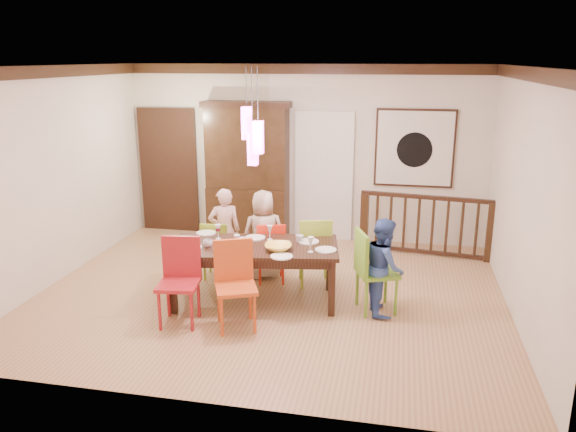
% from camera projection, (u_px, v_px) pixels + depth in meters
% --- Properties ---
extents(floor, '(6.00, 6.00, 0.00)m').
position_uv_depth(floor, '(271.00, 293.00, 7.40)').
color(floor, '#A3754F').
rests_on(floor, ground).
extents(ceiling, '(6.00, 6.00, 0.00)m').
position_uv_depth(ceiling, '(269.00, 66.00, 6.61)').
color(ceiling, white).
rests_on(ceiling, wall_back).
extents(wall_back, '(6.00, 0.00, 6.00)m').
position_uv_depth(wall_back, '(304.00, 154.00, 9.37)').
color(wall_back, beige).
rests_on(wall_back, floor).
extents(wall_left, '(0.00, 5.00, 5.00)m').
position_uv_depth(wall_left, '(54.00, 176.00, 7.58)').
color(wall_left, beige).
rests_on(wall_left, floor).
extents(wall_right, '(0.00, 5.00, 5.00)m').
position_uv_depth(wall_right, '(524.00, 197.00, 6.44)').
color(wall_right, beige).
rests_on(wall_right, floor).
extents(crown_molding, '(6.00, 5.00, 0.16)m').
position_uv_depth(crown_molding, '(269.00, 73.00, 6.64)').
color(crown_molding, black).
rests_on(crown_molding, wall_back).
extents(panel_door, '(1.04, 0.07, 2.24)m').
position_uv_depth(panel_door, '(169.00, 172.00, 9.89)').
color(panel_door, black).
rests_on(panel_door, wall_back).
extents(white_doorway, '(0.97, 0.05, 2.22)m').
position_uv_depth(white_doorway, '(324.00, 178.00, 9.38)').
color(white_doorway, silver).
rests_on(white_doorway, wall_back).
extents(painting, '(1.25, 0.06, 1.25)m').
position_uv_depth(painting, '(415.00, 148.00, 8.95)').
color(painting, black).
rests_on(painting, wall_back).
extents(pendant_cluster, '(0.27, 0.21, 1.14)m').
position_uv_depth(pendant_cluster, '(253.00, 136.00, 6.61)').
color(pendant_cluster, '#E745B0').
rests_on(pendant_cluster, ceiling).
extents(dining_table, '(2.19, 1.26, 0.75)m').
position_uv_depth(dining_table, '(255.00, 251.00, 7.00)').
color(dining_table, black).
rests_on(dining_table, floor).
extents(chair_far_left, '(0.40, 0.40, 0.82)m').
position_uv_depth(chair_far_left, '(217.00, 245.00, 7.84)').
color(chair_far_left, '#86A920').
rests_on(chair_far_left, floor).
extents(chair_far_mid, '(0.49, 0.49, 0.86)m').
position_uv_depth(chair_far_mid, '(270.00, 247.00, 7.68)').
color(chair_far_mid, red).
rests_on(chair_far_mid, floor).
extents(chair_far_right, '(0.52, 0.52, 0.96)m').
position_uv_depth(chair_far_right, '(314.00, 246.00, 7.57)').
color(chair_far_right, '#86AA29').
rests_on(chair_far_right, floor).
extents(chair_near_left, '(0.51, 0.51, 1.01)m').
position_uv_depth(chair_near_left, '(178.00, 277.00, 6.41)').
color(chair_near_left, maroon).
rests_on(chair_near_left, floor).
extents(chair_near_mid, '(0.59, 0.59, 1.00)m').
position_uv_depth(chair_near_mid, '(236.00, 281.00, 6.31)').
color(chair_near_mid, '#BE4818').
rests_on(chair_near_mid, floor).
extents(chair_end_right, '(0.59, 0.59, 1.01)m').
position_uv_depth(chair_end_right, '(377.00, 266.00, 6.75)').
color(chair_end_right, '#639D26').
rests_on(chair_end_right, floor).
extents(china_hutch, '(1.46, 0.46, 2.31)m').
position_uv_depth(china_hutch, '(247.00, 171.00, 9.43)').
color(china_hutch, black).
rests_on(china_hutch, floor).
extents(balustrade, '(2.05, 0.34, 0.96)m').
position_uv_depth(balustrade, '(425.00, 224.00, 8.72)').
color(balustrade, black).
rests_on(balustrade, floor).
extents(person_far_left, '(0.54, 0.46, 1.25)m').
position_uv_depth(person_far_left, '(225.00, 231.00, 7.96)').
color(person_far_left, '#FECAC1').
rests_on(person_far_left, floor).
extents(person_far_mid, '(0.72, 0.60, 1.25)m').
position_uv_depth(person_far_mid, '(264.00, 235.00, 7.79)').
color(person_far_mid, '#BFAA90').
rests_on(person_far_mid, floor).
extents(person_end_right, '(0.56, 0.65, 1.18)m').
position_uv_depth(person_end_right, '(384.00, 266.00, 6.71)').
color(person_end_right, '#3956A0').
rests_on(person_end_right, floor).
extents(serving_bowl, '(0.38, 0.38, 0.08)m').
position_uv_depth(serving_bowl, '(278.00, 247.00, 6.77)').
color(serving_bowl, yellow).
rests_on(serving_bowl, dining_table).
extents(small_bowl, '(0.22, 0.22, 0.06)m').
position_uv_depth(small_bowl, '(242.00, 242.00, 7.00)').
color(small_bowl, white).
rests_on(small_bowl, dining_table).
extents(cup_left, '(0.12, 0.12, 0.09)m').
position_uv_depth(cup_left, '(208.00, 243.00, 6.90)').
color(cup_left, silver).
rests_on(cup_left, dining_table).
extents(cup_right, '(0.12, 0.12, 0.09)m').
position_uv_depth(cup_right, '(300.00, 239.00, 7.07)').
color(cup_right, silver).
rests_on(cup_right, dining_table).
extents(plate_far_left, '(0.26, 0.26, 0.01)m').
position_uv_depth(plate_far_left, '(206.00, 233.00, 7.43)').
color(plate_far_left, white).
rests_on(plate_far_left, dining_table).
extents(plate_far_mid, '(0.26, 0.26, 0.01)m').
position_uv_depth(plate_far_mid, '(255.00, 238.00, 7.24)').
color(plate_far_mid, white).
rests_on(plate_far_mid, dining_table).
extents(plate_far_right, '(0.26, 0.26, 0.01)m').
position_uv_depth(plate_far_right, '(309.00, 241.00, 7.08)').
color(plate_far_right, white).
rests_on(plate_far_right, dining_table).
extents(plate_near_left, '(0.26, 0.26, 0.01)m').
position_uv_depth(plate_near_left, '(191.00, 247.00, 6.86)').
color(plate_near_left, white).
rests_on(plate_near_left, dining_table).
extents(plate_near_mid, '(0.26, 0.26, 0.01)m').
position_uv_depth(plate_near_mid, '(282.00, 256.00, 6.55)').
color(plate_near_mid, white).
rests_on(plate_near_mid, dining_table).
extents(plate_end_right, '(0.26, 0.26, 0.01)m').
position_uv_depth(plate_end_right, '(326.00, 250.00, 6.77)').
color(plate_end_right, white).
rests_on(plate_end_right, dining_table).
extents(wine_glass_a, '(0.08, 0.08, 0.19)m').
position_uv_depth(wine_glass_a, '(218.00, 232.00, 7.19)').
color(wine_glass_a, '#590C19').
rests_on(wine_glass_a, dining_table).
extents(wine_glass_b, '(0.08, 0.08, 0.19)m').
position_uv_depth(wine_glass_b, '(270.00, 233.00, 7.15)').
color(wine_glass_b, silver).
rests_on(wine_glass_b, dining_table).
extents(wine_glass_c, '(0.08, 0.08, 0.19)m').
position_uv_depth(wine_glass_c, '(237.00, 242.00, 6.77)').
color(wine_glass_c, '#590C19').
rests_on(wine_glass_c, dining_table).
extents(wine_glass_d, '(0.08, 0.08, 0.19)m').
position_uv_depth(wine_glass_d, '(311.00, 245.00, 6.70)').
color(wine_glass_d, silver).
rests_on(wine_glass_d, dining_table).
extents(napkin, '(0.18, 0.14, 0.01)m').
position_uv_depth(napkin, '(238.00, 253.00, 6.66)').
color(napkin, '#D83359').
rests_on(napkin, dining_table).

